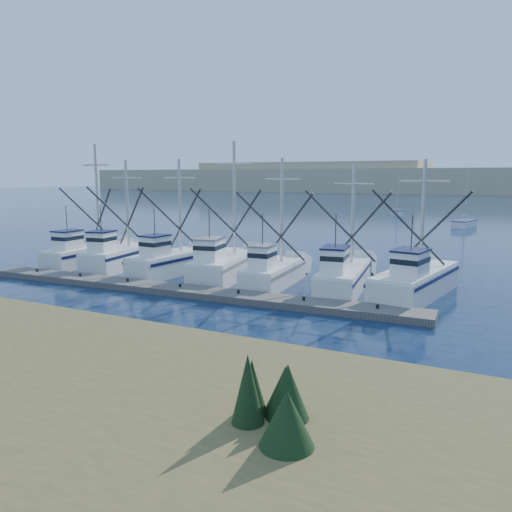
{
  "coord_description": "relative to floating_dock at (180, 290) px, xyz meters",
  "views": [
    {
      "loc": [
        11.32,
        -19.53,
        7.16
      ],
      "look_at": [
        -2.44,
        8.0,
        2.18
      ],
      "focal_mm": 35.0,
      "sensor_mm": 36.0,
      "label": 1
    }
  ],
  "objects": [
    {
      "name": "sailboat_near",
      "position": [
        12.56,
        50.68,
        0.3
      ],
      "size": [
        3.04,
        5.88,
        8.1
      ],
      "rotation": [
        0.0,
        0.0,
        -0.22
      ],
      "color": "white",
      "rests_on": "ground"
    },
    {
      "name": "floating_dock",
      "position": [
        0.0,
        0.0,
        0.0
      ],
      "size": [
        29.84,
        3.07,
        0.4
      ],
      "primitive_type": "cube",
      "rotation": [
        0.0,
        0.0,
        0.04
      ],
      "color": "#655F5A",
      "rests_on": "ground"
    },
    {
      "name": "ground",
      "position": [
        6.2,
        -5.11,
        -0.2
      ],
      "size": [
        500.0,
        500.0,
        0.0
      ],
      "primitive_type": "plane",
      "color": "#0C1C36",
      "rests_on": "ground"
    },
    {
      "name": "dune_ridge",
      "position": [
        6.2,
        204.89,
        4.8
      ],
      "size": [
        360.0,
        60.0,
        10.0
      ],
      "primitive_type": "cube",
      "color": "tan",
      "rests_on": "ground"
    },
    {
      "name": "trawler_fleet",
      "position": [
        0.51,
        4.95,
        0.76
      ],
      "size": [
        29.15,
        9.03,
        9.68
      ],
      "color": "white",
      "rests_on": "ground"
    },
    {
      "name": "sailboat_far",
      "position": [
        -0.21,
        68.59,
        0.3
      ],
      "size": [
        3.29,
        6.12,
        8.1
      ],
      "rotation": [
        0.0,
        0.0,
        0.27
      ],
      "color": "white",
      "rests_on": "ground"
    }
  ]
}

